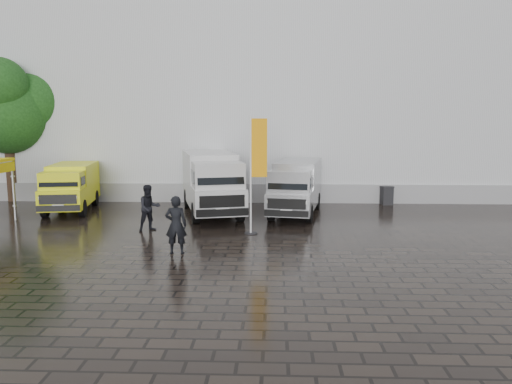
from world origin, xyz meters
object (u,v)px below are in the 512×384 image
(van_white, at_px, (211,184))
(wheelie_bin, at_px, (387,195))
(person_front, at_px, (176,225))
(van_silver, at_px, (296,188))
(van_yellow, at_px, (71,188))
(person_tent, at_px, (149,208))
(flagpole, at_px, (255,168))

(van_white, xyz_separation_m, wheelie_bin, (8.84, 2.86, -0.94))
(person_front, bearing_deg, van_silver, -123.53)
(van_yellow, bearing_deg, wheelie_bin, -0.92)
(van_white, relative_size, van_silver, 1.16)
(person_front, relative_size, person_tent, 1.05)
(flagpole, xyz_separation_m, wheelie_bin, (6.60, 6.98, -2.09))
(flagpole, bearing_deg, wheelie_bin, 46.59)
(van_white, xyz_separation_m, person_tent, (-2.03, -3.71, -0.50))
(flagpole, bearing_deg, van_silver, 67.18)
(van_silver, distance_m, flagpole, 4.67)
(van_yellow, xyz_separation_m, van_silver, (10.90, -0.44, 0.11))
(van_white, distance_m, wheelie_bin, 9.34)
(van_yellow, distance_m, van_silver, 10.91)
(van_silver, bearing_deg, van_yellow, -172.34)
(person_front, bearing_deg, wheelie_bin, -135.16)
(van_yellow, bearing_deg, van_white, -13.29)
(flagpole, height_order, person_tent, flagpole)
(van_silver, distance_m, wheelie_bin, 5.70)
(van_white, height_order, van_silver, van_white)
(van_yellow, bearing_deg, person_front, -58.38)
(van_yellow, relative_size, person_tent, 2.63)
(van_yellow, bearing_deg, flagpole, -36.11)
(flagpole, height_order, person_front, flagpole)
(flagpole, distance_m, wheelie_bin, 9.83)
(van_yellow, xyz_separation_m, flagpole, (9.16, -4.56, 1.45))
(wheelie_bin, distance_m, person_tent, 12.72)
(person_tent, bearing_deg, person_front, -95.25)
(van_white, xyz_separation_m, van_silver, (3.97, 0.00, -0.20))
(flagpole, bearing_deg, person_front, -129.68)
(van_white, distance_m, van_silver, 3.98)
(van_white, height_order, person_tent, van_white)
(van_white, distance_m, person_tent, 4.26)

